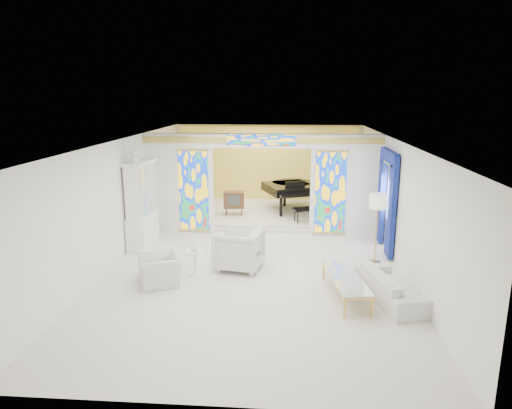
# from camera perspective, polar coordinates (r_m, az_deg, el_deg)

# --- Properties ---
(floor) EXTENTS (12.00, 12.00, 0.00)m
(floor) POSITION_cam_1_polar(r_m,az_deg,el_deg) (12.04, 0.08, -6.34)
(floor) COLOR white
(floor) RESTS_ON ground
(ceiling) EXTENTS (7.00, 12.00, 0.02)m
(ceiling) POSITION_cam_1_polar(r_m,az_deg,el_deg) (11.37, 0.08, 8.02)
(ceiling) COLOR white
(ceiling) RESTS_ON wall_back
(wall_back) EXTENTS (7.00, 0.02, 3.00)m
(wall_back) POSITION_cam_1_polar(r_m,az_deg,el_deg) (17.50, 1.53, 5.02)
(wall_back) COLOR white
(wall_back) RESTS_ON floor
(wall_front) EXTENTS (7.00, 0.02, 3.00)m
(wall_front) POSITION_cam_1_polar(r_m,az_deg,el_deg) (5.95, -4.25, -12.36)
(wall_front) COLOR white
(wall_front) RESTS_ON floor
(wall_left) EXTENTS (0.02, 12.00, 3.00)m
(wall_left) POSITION_cam_1_polar(r_m,az_deg,el_deg) (12.37, -16.31, 0.88)
(wall_left) COLOR white
(wall_left) RESTS_ON floor
(wall_right) EXTENTS (0.02, 12.00, 3.00)m
(wall_right) POSITION_cam_1_polar(r_m,az_deg,el_deg) (11.89, 17.16, 0.33)
(wall_right) COLOR white
(wall_right) RESTS_ON floor
(partition_wall) EXTENTS (7.00, 0.22, 3.00)m
(partition_wall) POSITION_cam_1_polar(r_m,az_deg,el_deg) (13.53, 0.70, 3.15)
(partition_wall) COLOR white
(partition_wall) RESTS_ON floor
(stained_glass_left) EXTENTS (0.90, 0.04, 2.40)m
(stained_glass_left) POSITION_cam_1_polar(r_m,az_deg,el_deg) (13.77, -7.79, 1.71)
(stained_glass_left) COLOR gold
(stained_glass_left) RESTS_ON partition_wall
(stained_glass_right) EXTENTS (0.90, 0.04, 2.40)m
(stained_glass_right) POSITION_cam_1_polar(r_m,az_deg,el_deg) (13.53, 9.29, 1.44)
(stained_glass_right) COLOR gold
(stained_glass_right) RESTS_ON partition_wall
(stained_glass_transom) EXTENTS (2.00, 0.04, 0.34)m
(stained_glass_transom) POSITION_cam_1_polar(r_m,az_deg,el_deg) (13.27, 0.69, 8.03)
(stained_glass_transom) COLOR gold
(stained_glass_transom) RESTS_ON partition_wall
(alcove_platform) EXTENTS (6.80, 3.80, 0.18)m
(alcove_platform) POSITION_cam_1_polar(r_m,az_deg,el_deg) (15.92, 1.16, -1.02)
(alcove_platform) COLOR white
(alcove_platform) RESTS_ON floor
(gold_curtain_back) EXTENTS (6.70, 0.10, 2.90)m
(gold_curtain_back) POSITION_cam_1_polar(r_m,az_deg,el_deg) (17.39, 1.51, 4.96)
(gold_curtain_back) COLOR gold
(gold_curtain_back) RESTS_ON wall_back
(chandelier) EXTENTS (0.48, 0.48, 0.30)m
(chandelier) POSITION_cam_1_polar(r_m,az_deg,el_deg) (15.38, 1.94, 7.78)
(chandelier) COLOR gold
(chandelier) RESTS_ON ceiling
(blue_drapes) EXTENTS (0.14, 1.85, 2.65)m
(blue_drapes) POSITION_cam_1_polar(r_m,az_deg,el_deg) (12.52, 16.05, 1.41)
(blue_drapes) COLOR navy
(blue_drapes) RESTS_ON wall_right
(china_cabinet) EXTENTS (0.56, 1.46, 2.72)m
(china_cabinet) POSITION_cam_1_polar(r_m,az_deg,el_deg) (12.89, -14.13, 0.01)
(china_cabinet) COLOR white
(china_cabinet) RESTS_ON floor
(armchair_left) EXTENTS (1.22, 1.29, 0.66)m
(armchair_left) POSITION_cam_1_polar(r_m,az_deg,el_deg) (10.46, -11.82, -7.85)
(armchair_left) COLOR silver
(armchair_left) RESTS_ON floor
(armchair_right) EXTENTS (1.25, 1.23, 0.99)m
(armchair_right) POSITION_cam_1_polar(r_m,az_deg,el_deg) (11.00, -2.17, -5.58)
(armchair_right) COLOR white
(armchair_right) RESTS_ON floor
(sofa) EXTENTS (1.26, 2.14, 0.59)m
(sofa) POSITION_cam_1_polar(r_m,az_deg,el_deg) (9.85, 16.61, -9.76)
(sofa) COLOR white
(sofa) RESTS_ON floor
(side_table) EXTENTS (0.47, 0.47, 0.57)m
(side_table) POSITION_cam_1_polar(r_m,az_deg,el_deg) (10.77, -7.64, -6.78)
(side_table) COLOR white
(side_table) RESTS_ON floor
(vase) EXTENTS (0.22, 0.22, 0.17)m
(vase) POSITION_cam_1_polar(r_m,az_deg,el_deg) (10.68, -7.69, -5.33)
(vase) COLOR silver
(vase) RESTS_ON side_table
(coffee_table) EXTENTS (0.90, 2.07, 0.45)m
(coffee_table) POSITION_cam_1_polar(r_m,az_deg,el_deg) (9.72, 11.16, -9.00)
(coffee_table) COLOR silver
(coffee_table) RESTS_ON floor
(floor_lamp) EXTENTS (0.52, 0.52, 1.76)m
(floor_lamp) POSITION_cam_1_polar(r_m,az_deg,el_deg) (11.46, 15.00, -0.01)
(floor_lamp) COLOR gold
(floor_lamp) RESTS_ON floor
(grand_piano) EXTENTS (2.09, 3.15, 1.12)m
(grand_piano) POSITION_cam_1_polar(r_m,az_deg,el_deg) (15.92, 4.43, 2.08)
(grand_piano) COLOR black
(grand_piano) RESTS_ON alcove_platform
(tv_console) EXTENTS (0.71, 0.51, 0.78)m
(tv_console) POSITION_cam_1_polar(r_m,az_deg,el_deg) (15.23, -2.78, 0.61)
(tv_console) COLOR brown
(tv_console) RESTS_ON alcove_platform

